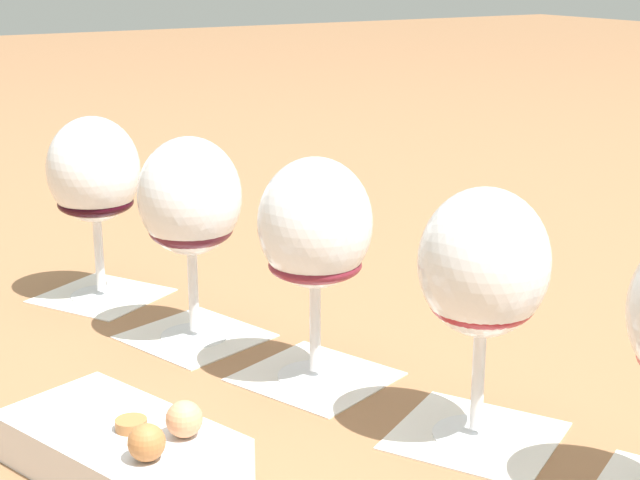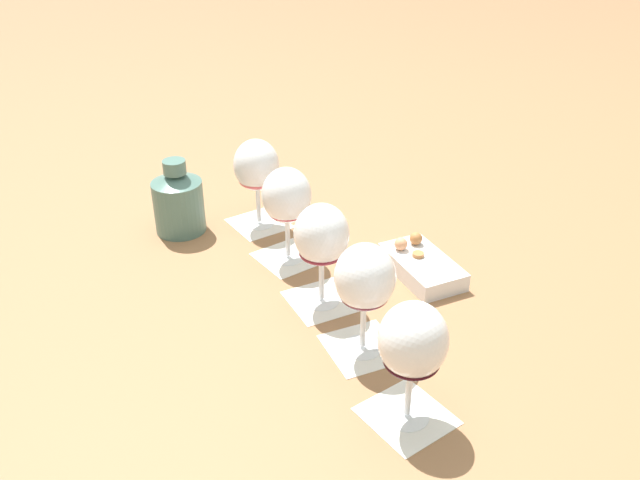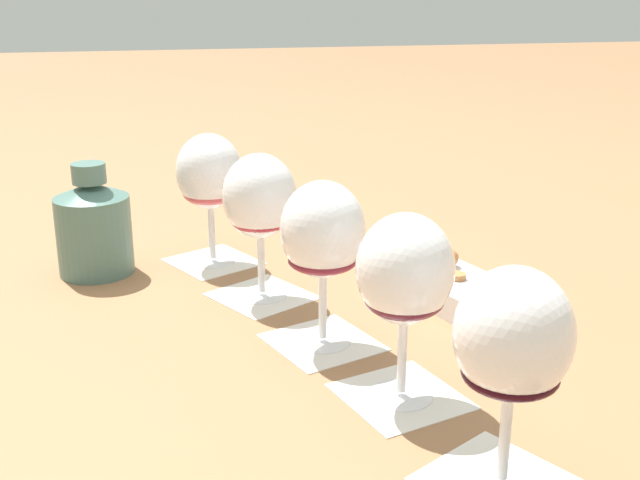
{
  "view_description": "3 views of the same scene",
  "coord_description": "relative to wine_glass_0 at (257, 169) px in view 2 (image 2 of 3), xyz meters",
  "views": [
    {
      "loc": [
        -0.67,
        0.4,
        0.35
      ],
      "look_at": [
        0.0,
        0.0,
        0.13
      ],
      "focal_mm": 55.0,
      "sensor_mm": 36.0,
      "label": 1
    },
    {
      "loc": [
        1.01,
        -0.11,
        0.71
      ],
      "look_at": [
        0.0,
        0.0,
        0.13
      ],
      "focal_mm": 38.0,
      "sensor_mm": 36.0,
      "label": 2
    },
    {
      "loc": [
        0.84,
        -0.17,
        0.41
      ],
      "look_at": [
        0.0,
        0.0,
        0.13
      ],
      "focal_mm": 45.0,
      "sensor_mm": 36.0,
      "label": 3
    }
  ],
  "objects": [
    {
      "name": "tasting_card_1",
      "position": [
        0.15,
        0.05,
        -0.13
      ],
      "size": [
        0.16,
        0.16,
        0.0
      ],
      "color": "silver",
      "rests_on": "ground_plane"
    },
    {
      "name": "wine_glass_2",
      "position": [
        0.31,
        0.1,
        0.0
      ],
      "size": [
        0.1,
        0.1,
        0.19
      ],
      "color": "white",
      "rests_on": "tasting_card_2"
    },
    {
      "name": "wine_glass_4",
      "position": [
        0.61,
        0.19,
        0.0
      ],
      "size": [
        0.1,
        0.1,
        0.19
      ],
      "color": "white",
      "rests_on": "tasting_card_4"
    },
    {
      "name": "tasting_card_2",
      "position": [
        0.31,
        0.1,
        -0.13
      ],
      "size": [
        0.15,
        0.15,
        0.0
      ],
      "color": "silver",
      "rests_on": "ground_plane"
    },
    {
      "name": "tasting_card_4",
      "position": [
        0.61,
        0.19,
        -0.13
      ],
      "size": [
        0.16,
        0.16,
        0.0
      ],
      "color": "silver",
      "rests_on": "ground_plane"
    },
    {
      "name": "wine_glass_3",
      "position": [
        0.45,
        0.15,
        -0.0
      ],
      "size": [
        0.1,
        0.1,
        0.19
      ],
      "color": "white",
      "rests_on": "tasting_card_3"
    },
    {
      "name": "wine_glass_1",
      "position": [
        0.15,
        0.05,
        -0.0
      ],
      "size": [
        0.1,
        0.1,
        0.19
      ],
      "color": "white",
      "rests_on": "tasting_card_1"
    },
    {
      "name": "ceramic_vase",
      "position": [
        0.01,
        -0.17,
        -0.06
      ],
      "size": [
        0.11,
        0.11,
        0.16
      ],
      "color": "#4C7066",
      "rests_on": "ground_plane"
    },
    {
      "name": "wine_glass_0",
      "position": [
        0.0,
        0.0,
        0.0
      ],
      "size": [
        0.1,
        0.1,
        0.19
      ],
      "color": "white",
      "rests_on": "tasting_card_0"
    },
    {
      "name": "ground_plane",
      "position": [
        0.3,
        0.1,
        -0.13
      ],
      "size": [
        8.0,
        8.0,
        0.0
      ],
      "primitive_type": "plane",
      "color": "#936642"
    },
    {
      "name": "snack_dish",
      "position": [
        0.24,
        0.3,
        -0.11
      ],
      "size": [
        0.2,
        0.15,
        0.06
      ],
      "color": "silver",
      "rests_on": "ground_plane"
    },
    {
      "name": "tasting_card_3",
      "position": [
        0.45,
        0.15,
        -0.13
      ],
      "size": [
        0.15,
        0.14,
        0.0
      ],
      "color": "silver",
      "rests_on": "ground_plane"
    },
    {
      "name": "tasting_card_0",
      "position": [
        0.0,
        0.0,
        -0.13
      ],
      "size": [
        0.16,
        0.15,
        0.0
      ],
      "color": "silver",
      "rests_on": "ground_plane"
    }
  ]
}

